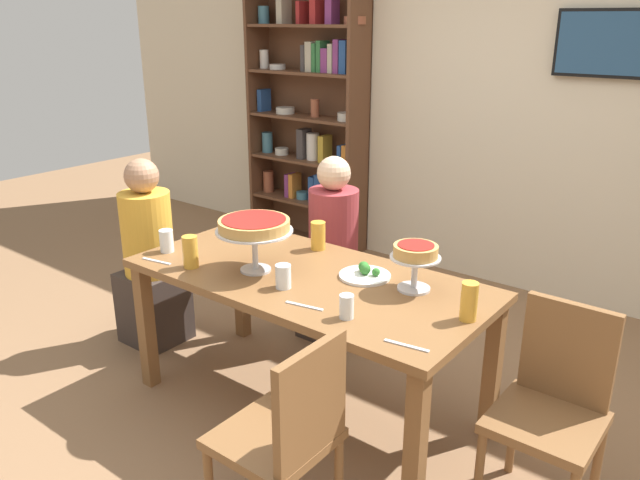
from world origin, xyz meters
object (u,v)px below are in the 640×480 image
(bookshelf, at_px, (311,116))
(water_glass_clear_far, at_px, (347,307))
(water_glass_clear_near, at_px, (283,276))
(cutlery_fork_far, at_px, (304,306))
(beer_glass_amber_spare, at_px, (190,252))
(chair_near_right, at_px, (288,433))
(television, at_px, (616,44))
(chair_head_east, at_px, (553,402))
(salad_plate_far_diner, at_px, (365,274))
(deep_dish_pizza_stand, at_px, (254,227))
(beer_glass_amber_tall, at_px, (469,301))
(beer_glass_amber_short, at_px, (318,236))
(diner_head_west, at_px, (150,266))
(salad_plate_near_diner, at_px, (268,232))
(dining_table, at_px, (307,292))
(diner_far_left, at_px, (333,262))
(water_glass_clear_spare, at_px, (167,241))
(personal_pizza_stand, at_px, (415,256))
(cutlery_fork_near, at_px, (406,346))
(cutlery_knife_near, at_px, (156,261))

(bookshelf, bearing_deg, water_glass_clear_far, -48.53)
(water_glass_clear_near, bearing_deg, cutlery_fork_far, -25.38)
(beer_glass_amber_spare, height_order, water_glass_clear_far, beer_glass_amber_spare)
(chair_near_right, relative_size, cutlery_fork_far, 4.83)
(bookshelf, height_order, beer_glass_amber_spare, bookshelf)
(television, distance_m, chair_head_east, 2.45)
(salad_plate_far_diner, relative_size, beer_glass_amber_spare, 1.54)
(deep_dish_pizza_stand, xyz_separation_m, beer_glass_amber_tall, (1.05, 0.15, -0.14))
(chair_head_east, xyz_separation_m, beer_glass_amber_spare, (-1.70, -0.34, 0.34))
(beer_glass_amber_short, relative_size, beer_glass_amber_spare, 0.94)
(diner_head_west, xyz_separation_m, salad_plate_near_diner, (0.67, 0.33, 0.27))
(dining_table, relative_size, diner_head_west, 1.53)
(water_glass_clear_far, height_order, cutlery_fork_far, water_glass_clear_far)
(chair_near_right, height_order, salad_plate_near_diner, chair_near_right)
(beer_glass_amber_short, bearing_deg, chair_head_east, -10.39)
(salad_plate_near_diner, bearing_deg, dining_table, -30.10)
(diner_far_left, distance_m, water_glass_clear_far, 1.28)
(diner_head_west, xyz_separation_m, chair_head_east, (2.39, 0.08, -0.01))
(diner_head_west, xyz_separation_m, beer_glass_amber_spare, (0.69, -0.26, 0.33))
(diner_far_left, height_order, cutlery_fork_far, diner_far_left)
(diner_far_left, relative_size, water_glass_clear_far, 11.28)
(water_glass_clear_near, xyz_separation_m, water_glass_clear_spare, (-0.79, -0.02, 0.00))
(water_glass_clear_spare, bearing_deg, water_glass_clear_near, 1.65)
(diner_far_left, distance_m, chair_near_right, 1.68)
(television, relative_size, personal_pizza_stand, 3.13)
(bookshelf, xyz_separation_m, cutlery_fork_far, (1.80, -2.29, -0.38))
(personal_pizza_stand, bearing_deg, television, 83.19)
(deep_dish_pizza_stand, distance_m, personal_pizza_stand, 0.78)
(diner_head_west, xyz_separation_m, cutlery_fork_far, (1.42, -0.26, 0.25))
(cutlery_fork_near, bearing_deg, cutlery_fork_far, 168.39)
(deep_dish_pizza_stand, bearing_deg, bookshelf, 122.55)
(deep_dish_pizza_stand, height_order, beer_glass_amber_short, deep_dish_pizza_stand)
(cutlery_knife_near, bearing_deg, dining_table, 15.39)
(beer_glass_amber_short, bearing_deg, beer_glass_amber_tall, -15.66)
(dining_table, bearing_deg, water_glass_clear_far, -31.58)
(cutlery_fork_far, bearing_deg, chair_near_right, -67.97)
(beer_glass_amber_tall, relative_size, cutlery_fork_near, 0.91)
(diner_head_west, height_order, cutlery_fork_far, diner_head_west)
(dining_table, xyz_separation_m, cutlery_fork_far, (0.21, -0.28, 0.09))
(personal_pizza_stand, relative_size, salad_plate_near_diner, 0.96)
(dining_table, xyz_separation_m, salad_plate_far_diner, (0.23, 0.15, 0.11))
(dining_table, distance_m, salad_plate_near_diner, 0.63)
(chair_near_right, distance_m, salad_plate_near_diner, 1.48)
(bookshelf, xyz_separation_m, chair_near_right, (2.08, -2.73, -0.63))
(bookshelf, bearing_deg, deep_dish_pizza_stand, -57.45)
(bookshelf, distance_m, salad_plate_near_diner, 2.03)
(water_glass_clear_near, height_order, cutlery_fork_near, water_glass_clear_near)
(beer_glass_amber_tall, distance_m, water_glass_clear_spare, 1.62)
(television, bearing_deg, salad_plate_near_diner, -125.02)
(diner_head_west, xyz_separation_m, water_glass_clear_spare, (0.42, -0.19, 0.31))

